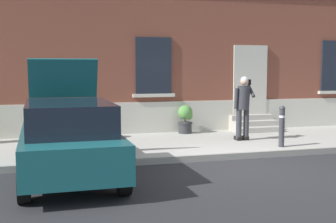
{
  "coord_description": "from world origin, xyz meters",
  "views": [
    {
      "loc": [
        -4.02,
        -8.46,
        2.14
      ],
      "look_at": [
        -1.18,
        1.6,
        1.1
      ],
      "focal_mm": 47.35,
      "sensor_mm": 36.0,
      "label": 1
    }
  ],
  "objects_px": {
    "person_on_phone": "(243,104)",
    "bollard_near_person": "(282,125)",
    "planter_terracotta": "(94,123)",
    "planter_charcoal": "(185,118)",
    "hatchback_car_teal": "(69,138)"
  },
  "relations": [
    {
      "from": "planter_terracotta",
      "to": "hatchback_car_teal",
      "type": "bearing_deg",
      "value": -103.33
    },
    {
      "from": "person_on_phone",
      "to": "planter_charcoal",
      "type": "relative_size",
      "value": 2.04
    },
    {
      "from": "hatchback_car_teal",
      "to": "person_on_phone",
      "type": "height_order",
      "value": "hatchback_car_teal"
    },
    {
      "from": "planter_terracotta",
      "to": "planter_charcoal",
      "type": "relative_size",
      "value": 1.0
    },
    {
      "from": "bollard_near_person",
      "to": "planter_charcoal",
      "type": "height_order",
      "value": "bollard_near_person"
    },
    {
      "from": "hatchback_car_teal",
      "to": "planter_charcoal",
      "type": "xyz_separation_m",
      "value": [
        3.68,
        4.12,
        -0.19
      ]
    },
    {
      "from": "hatchback_car_teal",
      "to": "planter_charcoal",
      "type": "height_order",
      "value": "hatchback_car_teal"
    },
    {
      "from": "bollard_near_person",
      "to": "planter_terracotta",
      "type": "relative_size",
      "value": 1.22
    },
    {
      "from": "person_on_phone",
      "to": "planter_terracotta",
      "type": "xyz_separation_m",
      "value": [
        -3.88,
        1.39,
        -0.55
      ]
    },
    {
      "from": "hatchback_car_teal",
      "to": "planter_terracotta",
      "type": "bearing_deg",
      "value": 76.67
    },
    {
      "from": "person_on_phone",
      "to": "hatchback_car_teal",
      "type": "bearing_deg",
      "value": -168.02
    },
    {
      "from": "hatchback_car_teal",
      "to": "planter_charcoal",
      "type": "distance_m",
      "value": 5.53
    },
    {
      "from": "person_on_phone",
      "to": "bollard_near_person",
      "type": "bearing_deg",
      "value": -81.85
    },
    {
      "from": "hatchback_car_teal",
      "to": "person_on_phone",
      "type": "bearing_deg",
      "value": 26.9
    },
    {
      "from": "planter_terracotta",
      "to": "planter_charcoal",
      "type": "bearing_deg",
      "value": 6.16
    }
  ]
}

